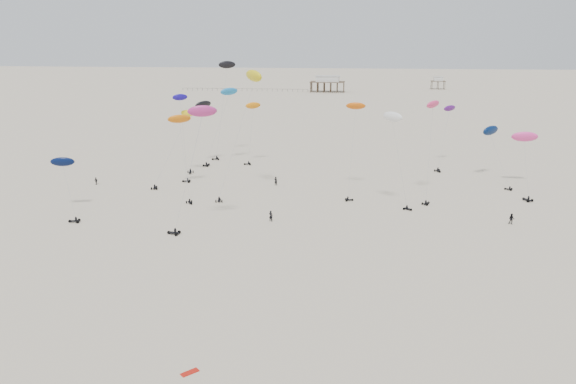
# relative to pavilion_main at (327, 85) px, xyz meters

# --- Properties ---
(ground_plane) EXTENTS (900.00, 900.00, 0.00)m
(ground_plane) POSITION_rel_pavilion_main_xyz_m (10.00, -150.00, -4.22)
(ground_plane) COLOR beige
(pavilion_main) EXTENTS (21.00, 13.00, 9.80)m
(pavilion_main) POSITION_rel_pavilion_main_xyz_m (0.00, 0.00, 0.00)
(pavilion_main) COLOR brown
(pavilion_main) RESTS_ON ground
(pavilion_small) EXTENTS (9.00, 7.00, 8.00)m
(pavilion_small) POSITION_rel_pavilion_main_xyz_m (70.00, 30.00, -0.74)
(pavilion_small) COLOR brown
(pavilion_small) RESTS_ON ground
(pier_fence) EXTENTS (80.20, 0.20, 1.50)m
(pier_fence) POSITION_rel_pavilion_main_xyz_m (-52.00, -0.00, -3.45)
(pier_fence) COLOR black
(pier_fence) RESTS_ON ground
(rig_0) EXTENTS (6.28, 14.21, 17.27)m
(rig_0) POSITION_rel_pavilion_main_xyz_m (42.58, -205.79, 5.42)
(rig_0) COLOR black
(rig_0) RESTS_ON ground
(rig_1) EXTENTS (5.91, 16.77, 20.07)m
(rig_1) POSITION_rel_pavilion_main_xyz_m (-20.01, -228.74, 4.84)
(rig_1) COLOR black
(rig_1) RESTS_ON ground
(rig_2) EXTENTS (5.48, 8.36, 19.25)m
(rig_2) POSITION_rel_pavilion_main_xyz_m (-18.82, -227.09, 7.96)
(rig_2) COLOR black
(rig_2) RESTS_ON ground
(rig_4) EXTENTS (9.28, 15.85, 19.10)m
(rig_4) POSITION_rel_pavilion_main_xyz_m (-15.97, -236.88, 8.53)
(rig_4) COLOR black
(rig_4) RESTS_ON ground
(rig_5) EXTENTS (3.96, 9.58, 19.81)m
(rig_5) POSITION_rel_pavilion_main_xyz_m (35.14, -237.64, 10.05)
(rig_5) COLOR black
(rig_5) RESTS_ON ground
(rig_6) EXTENTS (4.76, 15.91, 17.93)m
(rig_6) POSITION_rel_pavilion_main_xyz_m (-18.52, -213.02, 8.18)
(rig_6) COLOR black
(rig_6) RESTS_ON ground
(rig_7) EXTENTS (4.03, 9.85, 19.29)m
(rig_7) POSITION_rel_pavilion_main_xyz_m (20.09, -235.08, 10.12)
(rig_7) COLOR black
(rig_7) RESTS_ON ground
(rig_8) EXTENTS (6.17, 16.76, 16.90)m
(rig_8) POSITION_rel_pavilion_main_xyz_m (56.55, -225.26, 4.84)
(rig_8) COLOR black
(rig_8) RESTS_ON ground
(rig_9) EXTENTS (4.33, 4.86, 15.97)m
(rig_9) POSITION_rel_pavilion_main_xyz_m (-6.18, -209.70, 7.30)
(rig_9) COLOR black
(rig_9) RESTS_ON ground
(rig_10) EXTENTS (5.84, 15.32, 15.34)m
(rig_10) POSITION_rel_pavilion_main_xyz_m (51.17, -218.07, 5.70)
(rig_10) COLOR black
(rig_10) RESTS_ON ground
(rig_12) EXTENTS (5.66, 9.76, 25.73)m
(rig_12) POSITION_rel_pavilion_main_xyz_m (-15.14, -200.91, 15.25)
(rig_12) COLOR black
(rig_12) RESTS_ON ground
(rig_13) EXTENTS (8.95, 9.83, 12.07)m
(rig_13) POSITION_rel_pavilion_main_xyz_m (-32.00, -255.85, 2.84)
(rig_13) COLOR black
(rig_13) RESTS_ON ground
(rig_14) EXTENTS (6.71, 4.46, 18.41)m
(rig_14) POSITION_rel_pavilion_main_xyz_m (27.80, -245.13, 10.15)
(rig_14) COLOR black
(rig_14) RESTS_ON ground
(rig_15) EXTENTS (9.41, 11.55, 25.77)m
(rig_15) POSITION_rel_pavilion_main_xyz_m (-0.83, -238.92, 16.67)
(rig_15) COLOR black
(rig_15) RESTS_ON ground
(rig_16) EXTENTS (8.42, 9.54, 19.60)m
(rig_16) POSITION_rel_pavilion_main_xyz_m (-13.30, -209.88, 10.02)
(rig_16) COLOR black
(rig_16) RESTS_ON ground
(rig_17) EXTENTS (8.11, 6.93, 21.06)m
(rig_17) POSITION_rel_pavilion_main_xyz_m (-5.17, -262.16, 11.04)
(rig_17) COLOR black
(rig_17) RESTS_ON ground
(spectator_0) EXTENTS (0.98, 0.82, 2.31)m
(spectator_0) POSITION_rel_pavilion_main_xyz_m (6.20, -256.40, -4.22)
(spectator_0) COLOR black
(spectator_0) RESTS_ON ground
(spectator_1) EXTENTS (1.27, 0.99, 2.29)m
(spectator_1) POSITION_rel_pavilion_main_xyz_m (47.94, -252.70, -4.22)
(spectator_1) COLOR black
(spectator_1) RESTS_ON ground
(spectator_2) EXTENTS (1.26, 0.93, 1.90)m
(spectator_2) POSITION_rel_pavilion_main_xyz_m (-36.42, -235.66, -4.22)
(spectator_2) COLOR black
(spectator_2) RESTS_ON ground
(spectator_3) EXTENTS (0.96, 0.78, 2.27)m
(spectator_3) POSITION_rel_pavilion_main_xyz_m (3.23, -231.10, -4.22)
(spectator_3) COLOR black
(spectator_3) RESTS_ON ground
(grounded_kite_b) EXTENTS (1.75, 1.78, 0.07)m
(grounded_kite_b) POSITION_rel_pavilion_main_xyz_m (5.92, -303.66, -4.22)
(grounded_kite_b) COLOR #B6150B
(grounded_kite_b) RESTS_ON ground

